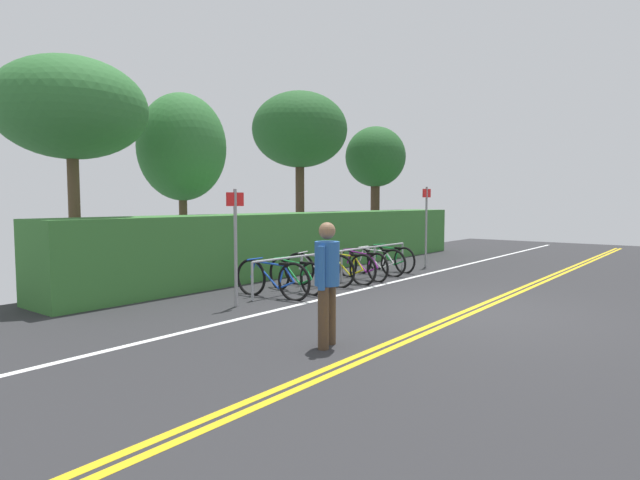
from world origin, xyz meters
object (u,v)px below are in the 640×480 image
(bicycle_4, at_px, (362,265))
(bicycle_2, at_px, (319,270))
(sign_post_near, at_px, (235,236))
(tree_extra, at_px, (375,158))
(bicycle_3, at_px, (345,268))
(bicycle_5, at_px, (376,261))
(bicycle_6, at_px, (390,258))
(pedestrian, at_px, (327,276))
(bicycle_1, at_px, (295,276))
(bike_rack, at_px, (341,258))
(tree_near_left, at_px, (71,109))
(sign_post_far, at_px, (426,219))
(tree_far_right, at_px, (300,131))
(bicycle_0, at_px, (272,279))
(tree_mid, at_px, (182,148))

(bicycle_4, bearing_deg, bicycle_2, 173.27)
(sign_post_near, height_order, tree_extra, tree_extra)
(bicycle_2, bearing_deg, bicycle_3, -13.71)
(bicycle_4, relative_size, bicycle_5, 1.03)
(bicycle_4, xyz_separation_m, bicycle_6, (1.68, 0.21, -0.00))
(bicycle_4, bearing_deg, pedestrian, -150.76)
(bicycle_2, bearing_deg, bicycle_6, 0.75)
(bicycle_1, xyz_separation_m, tree_extra, (9.10, 3.79, 3.20))
(bike_rack, relative_size, tree_near_left, 1.23)
(sign_post_far, distance_m, tree_near_left, 9.37)
(bicycle_4, bearing_deg, bicycle_6, 7.26)
(bicycle_3, distance_m, tree_far_right, 6.86)
(bicycle_0, relative_size, tree_extra, 0.38)
(bicycle_1, bearing_deg, bike_rack, -0.29)
(tree_mid, distance_m, tree_far_right, 5.14)
(bicycle_4, xyz_separation_m, bicycle_5, (0.83, 0.11, 0.00))
(bicycle_6, xyz_separation_m, tree_far_right, (1.16, 4.18, 3.88))
(bicycle_4, bearing_deg, bicycle_1, 177.26)
(tree_near_left, relative_size, tree_mid, 1.02)
(bicycle_0, relative_size, bicycle_3, 1.05)
(bike_rack, xyz_separation_m, bicycle_0, (-2.40, -0.07, -0.20))
(tree_near_left, distance_m, tree_extra, 12.06)
(bicycle_1, distance_m, bicycle_2, 0.87)
(bicycle_1, xyz_separation_m, tree_mid, (0.15, 3.90, 2.89))
(pedestrian, relative_size, tree_near_left, 0.34)
(bicycle_4, xyz_separation_m, sign_post_near, (-4.13, -0.06, 0.92))
(bicycle_2, bearing_deg, tree_mid, 100.56)
(bicycle_6, distance_m, tree_extra, 7.04)
(bicycle_3, bearing_deg, tree_far_right, 51.01)
(bicycle_6, distance_m, sign_post_near, 5.89)
(bicycle_5, bearing_deg, bike_rack, -179.75)
(tree_mid, relative_size, tree_far_right, 0.83)
(bicycle_0, relative_size, pedestrian, 1.14)
(bicycle_2, bearing_deg, bicycle_4, -6.73)
(bicycle_3, distance_m, sign_post_near, 3.53)
(bicycle_6, bearing_deg, bicycle_3, -174.67)
(sign_post_far, bearing_deg, bike_rack, 176.46)
(pedestrian, bearing_deg, tree_mid, 66.65)
(bicycle_5, bearing_deg, bicycle_6, 6.95)
(bicycle_3, xyz_separation_m, tree_near_left, (-4.56, 3.39, 3.33))
(bicycle_2, relative_size, bicycle_5, 0.98)
(sign_post_far, bearing_deg, pedestrian, -161.53)
(bike_rack, height_order, bicycle_5, bike_rack)
(bicycle_0, xyz_separation_m, bicycle_4, (3.11, -0.04, -0.02))
(bicycle_1, height_order, sign_post_near, sign_post_near)
(bike_rack, height_order, tree_far_right, tree_far_right)
(bicycle_3, height_order, tree_mid, tree_mid)
(bicycle_1, distance_m, tree_extra, 10.36)
(bicycle_3, distance_m, tree_extra, 9.02)
(bicycle_5, distance_m, sign_post_near, 5.05)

